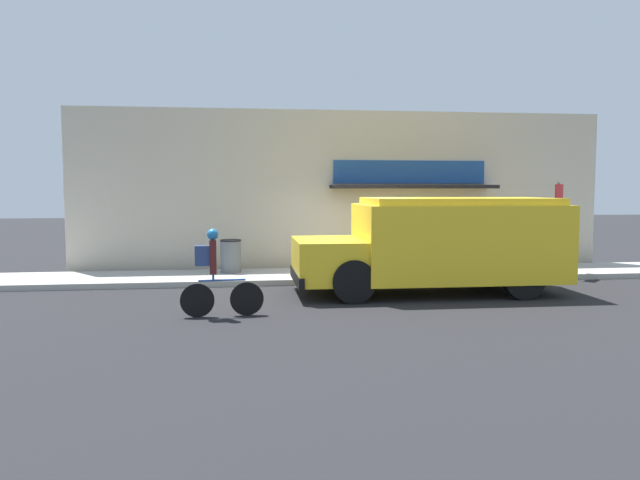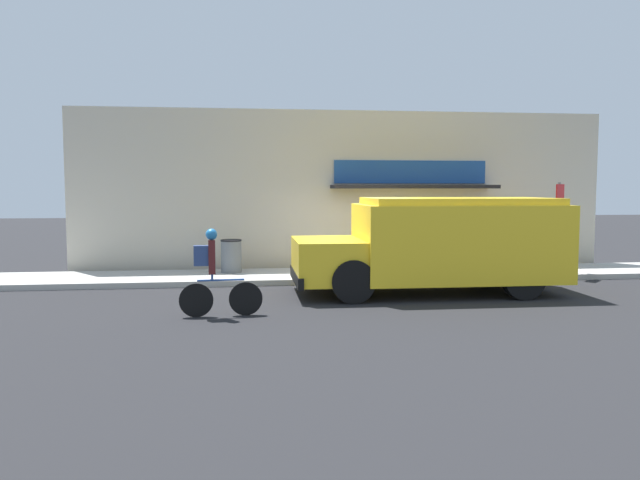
# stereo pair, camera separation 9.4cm
# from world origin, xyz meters

# --- Properties ---
(ground_plane) EXTENTS (70.00, 70.00, 0.00)m
(ground_plane) POSITION_xyz_m (0.00, 0.00, 0.00)
(ground_plane) COLOR #232326
(sidewalk) EXTENTS (28.00, 2.21, 0.14)m
(sidewalk) POSITION_xyz_m (0.00, 1.10, 0.07)
(sidewalk) COLOR #ADAAA3
(sidewalk) RESTS_ON ground_plane
(storefront) EXTENTS (14.96, 1.08, 4.46)m
(storefront) POSITION_xyz_m (0.08, 2.62, 2.24)
(storefront) COLOR beige
(storefront) RESTS_ON ground_plane
(school_bus) EXTENTS (5.83, 2.82, 2.10)m
(school_bus) POSITION_xyz_m (1.46, -1.42, 1.11)
(school_bus) COLOR yellow
(school_bus) RESTS_ON ground_plane
(cyclist) EXTENTS (1.50, 0.21, 1.59)m
(cyclist) POSITION_xyz_m (-3.36, -3.36, 0.79)
(cyclist) COLOR black
(cyclist) RESTS_ON ground_plane
(stop_sign_post) EXTENTS (0.45, 0.45, 2.32)m
(stop_sign_post) POSITION_xyz_m (5.27, 0.55, 1.69)
(stop_sign_post) COLOR slate
(stop_sign_post) RESTS_ON sidewalk
(trash_bin) EXTENTS (0.54, 0.54, 0.85)m
(trash_bin) POSITION_xyz_m (-3.14, 1.51, 0.56)
(trash_bin) COLOR slate
(trash_bin) RESTS_ON sidewalk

